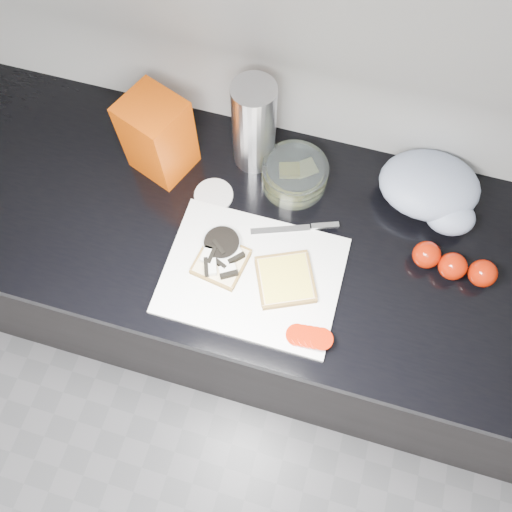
# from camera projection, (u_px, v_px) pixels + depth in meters

# --- Properties ---
(base_cabinet) EXTENTS (3.50, 0.60, 0.86)m
(base_cabinet) POSITION_uv_depth(u_px,v_px,m) (295.00, 303.00, 1.62)
(base_cabinet) COLOR black
(base_cabinet) RESTS_ON ground
(countertop) EXTENTS (3.50, 0.64, 0.04)m
(countertop) POSITION_uv_depth(u_px,v_px,m) (309.00, 244.00, 1.20)
(countertop) COLOR black
(countertop) RESTS_ON base_cabinet
(cutting_board) EXTENTS (0.40, 0.30, 0.01)m
(cutting_board) POSITION_uv_depth(u_px,v_px,m) (252.00, 275.00, 1.14)
(cutting_board) COLOR white
(cutting_board) RESTS_ON countertop
(bread_left) EXTENTS (0.13, 0.13, 0.04)m
(bread_left) POSITION_uv_depth(u_px,v_px,m) (221.00, 260.00, 1.14)
(bread_left) COLOR #FAEAB0
(bread_left) RESTS_ON cutting_board
(bread_right) EXTENTS (0.17, 0.17, 0.02)m
(bread_right) POSITION_uv_depth(u_px,v_px,m) (285.00, 280.00, 1.12)
(bread_right) COLOR #FAEAB0
(bread_right) RESTS_ON cutting_board
(tomato_slices) EXTENTS (0.11, 0.07, 0.02)m
(tomato_slices) POSITION_uv_depth(u_px,v_px,m) (309.00, 337.00, 1.07)
(tomato_slices) COLOR #AD1A03
(tomato_slices) RESTS_ON cutting_board
(knife) EXTENTS (0.20, 0.09, 0.01)m
(knife) POSITION_uv_depth(u_px,v_px,m) (306.00, 227.00, 1.18)
(knife) COLOR #BDBDC1
(knife) RESTS_ON cutting_board
(seed_tub) EXTENTS (0.09, 0.09, 0.04)m
(seed_tub) POSITION_uv_depth(u_px,v_px,m) (222.00, 245.00, 1.15)
(seed_tub) COLOR #929797
(seed_tub) RESTS_ON countertop
(tub_lid) EXTENTS (0.11, 0.11, 0.01)m
(tub_lid) POSITION_uv_depth(u_px,v_px,m) (214.00, 195.00, 1.23)
(tub_lid) COLOR silver
(tub_lid) RESTS_ON countertop
(glass_bowl) EXTENTS (0.16, 0.16, 0.07)m
(glass_bowl) POSITION_uv_depth(u_px,v_px,m) (294.00, 175.00, 1.22)
(glass_bowl) COLOR silver
(glass_bowl) RESTS_ON countertop
(bread_bag) EXTENTS (0.17, 0.16, 0.21)m
(bread_bag) POSITION_uv_depth(u_px,v_px,m) (158.00, 136.00, 1.18)
(bread_bag) COLOR #D13503
(bread_bag) RESTS_ON countertop
(steel_canister) EXTENTS (0.10, 0.10, 0.25)m
(steel_canister) POSITION_uv_depth(u_px,v_px,m) (254.00, 126.00, 1.17)
(steel_canister) COLOR silver
(steel_canister) RESTS_ON countertop
(grocery_bag) EXTENTS (0.25, 0.22, 0.11)m
(grocery_bag) POSITION_uv_depth(u_px,v_px,m) (432.00, 190.00, 1.18)
(grocery_bag) COLOR #A2B0C7
(grocery_bag) RESTS_ON countertop
(whole_tomatoes) EXTENTS (0.19, 0.08, 0.06)m
(whole_tomatoes) POSITION_uv_depth(u_px,v_px,m) (454.00, 265.00, 1.13)
(whole_tomatoes) COLOR #AD1A03
(whole_tomatoes) RESTS_ON countertop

